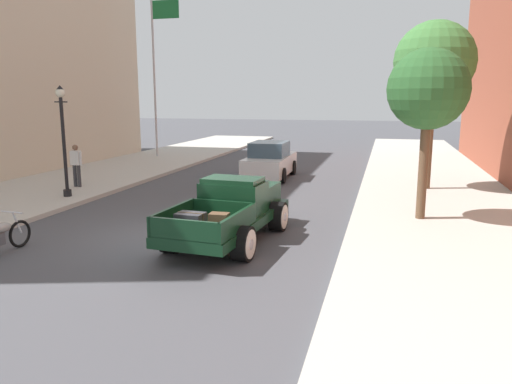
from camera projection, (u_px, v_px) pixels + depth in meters
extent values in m
plane|color=#47474C|center=(168.00, 237.00, 12.81)|extent=(140.00, 140.00, 0.00)
cube|color=#B7B2A8|center=(466.00, 257.00, 10.97)|extent=(5.50, 64.00, 0.15)
cube|color=black|center=(229.00, 220.00, 12.40)|extent=(2.14, 5.02, 0.24)
cube|color=black|center=(234.00, 197.00, 12.63)|extent=(1.64, 1.22, 0.80)
cube|color=black|center=(233.00, 180.00, 12.49)|extent=(1.50, 1.04, 0.12)
cube|color=#3D4C5B|center=(242.00, 187.00, 13.12)|extent=(1.33, 0.14, 0.44)
cube|color=black|center=(251.00, 194.00, 13.86)|extent=(1.43, 1.60, 0.52)
cube|color=silver|center=(260.00, 189.00, 14.60)|extent=(0.69, 0.15, 0.47)
cube|color=black|center=(205.00, 228.00, 11.08)|extent=(1.85, 2.23, 0.04)
cube|color=black|center=(173.00, 216.00, 11.30)|extent=(0.24, 2.10, 0.44)
cube|color=black|center=(238.00, 222.00, 10.77)|extent=(0.24, 2.10, 0.44)
cube|color=black|center=(184.00, 230.00, 10.10)|extent=(1.62, 0.21, 0.44)
cube|color=black|center=(223.00, 209.00, 11.97)|extent=(1.62, 0.21, 0.44)
cylinder|color=black|center=(218.00, 211.00, 13.97)|extent=(0.42, 0.83, 0.80)
cylinder|color=silver|center=(212.00, 211.00, 14.03)|extent=(0.06, 0.65, 0.66)
cylinder|color=silver|center=(212.00, 211.00, 14.03)|extent=(0.04, 0.24, 0.24)
cylinder|color=black|center=(278.00, 216.00, 13.38)|extent=(0.42, 0.83, 0.80)
cylinder|color=silver|center=(285.00, 217.00, 13.32)|extent=(0.06, 0.65, 0.66)
cylinder|color=silver|center=(285.00, 217.00, 13.32)|extent=(0.04, 0.24, 0.24)
cylinder|color=black|center=(171.00, 236.00, 11.47)|extent=(0.42, 0.83, 0.80)
cylinder|color=silver|center=(164.00, 235.00, 11.53)|extent=(0.06, 0.65, 0.66)
cylinder|color=silver|center=(164.00, 235.00, 11.53)|extent=(0.04, 0.24, 0.24)
cylinder|color=black|center=(243.00, 243.00, 10.89)|extent=(0.42, 0.83, 0.80)
cylinder|color=silver|center=(251.00, 244.00, 10.82)|extent=(0.06, 0.65, 0.66)
cylinder|color=silver|center=(251.00, 244.00, 10.82)|extent=(0.04, 0.24, 0.24)
cube|color=#2D2D33|center=(191.00, 222.00, 10.77)|extent=(0.63, 0.49, 0.40)
cube|color=#3D2D1E|center=(191.00, 222.00, 10.77)|extent=(0.62, 0.10, 0.42)
cube|color=brown|center=(219.00, 219.00, 11.25)|extent=(0.45, 0.34, 0.28)
torus|color=black|center=(20.00, 234.00, 11.90)|extent=(0.11, 0.67, 0.67)
ellipsoid|color=gray|center=(1.00, 228.00, 11.36)|extent=(0.29, 0.54, 0.24)
cylinder|color=silver|center=(17.00, 222.00, 11.79)|extent=(0.07, 0.26, 0.58)
cylinder|color=silver|center=(12.00, 212.00, 11.62)|extent=(0.62, 0.08, 0.04)
cube|color=silver|center=(270.00, 165.00, 22.23)|extent=(1.78, 4.32, 0.80)
cube|color=#384C5B|center=(269.00, 149.00, 21.95)|extent=(1.55, 2.02, 0.64)
cylinder|color=black|center=(259.00, 166.00, 23.71)|extent=(0.23, 0.66, 0.66)
cylinder|color=black|center=(293.00, 167.00, 23.32)|extent=(0.23, 0.66, 0.66)
cylinder|color=black|center=(245.00, 174.00, 21.25)|extent=(0.23, 0.66, 0.66)
cylinder|color=black|center=(283.00, 176.00, 20.86)|extent=(0.23, 0.66, 0.66)
cylinder|color=#333338|center=(75.00, 176.00, 19.21)|extent=(0.14, 0.14, 0.86)
cylinder|color=#333338|center=(79.00, 176.00, 19.16)|extent=(0.14, 0.14, 0.86)
cube|color=silver|center=(76.00, 158.00, 19.05)|extent=(0.36, 0.22, 0.56)
cylinder|color=silver|center=(71.00, 158.00, 19.11)|extent=(0.09, 0.09, 0.54)
cylinder|color=silver|center=(81.00, 159.00, 19.00)|extent=(0.09, 0.09, 0.54)
sphere|color=brown|center=(75.00, 148.00, 18.98)|extent=(0.22, 0.22, 0.22)
cylinder|color=black|center=(68.00, 193.00, 17.38)|extent=(0.28, 0.28, 0.24)
cylinder|color=black|center=(64.00, 144.00, 17.06)|extent=(0.12, 0.12, 3.20)
cylinder|color=black|center=(61.00, 102.00, 16.79)|extent=(0.50, 0.04, 0.04)
sphere|color=silver|center=(60.00, 93.00, 16.73)|extent=(0.32, 0.32, 0.32)
cone|color=black|center=(60.00, 87.00, 16.69)|extent=(0.24, 0.24, 0.14)
cylinder|color=#B2B2B7|center=(154.00, 79.00, 28.68)|extent=(0.12, 0.12, 9.00)
cube|color=#196633|center=(166.00, 9.00, 27.74)|extent=(1.60, 0.03, 1.00)
cylinder|color=brown|center=(423.00, 170.00, 13.96)|extent=(0.26, 0.26, 2.82)
sphere|color=#285628|center=(428.00, 89.00, 13.53)|extent=(2.24, 2.24, 2.24)
cylinder|color=brown|center=(429.00, 141.00, 18.59)|extent=(0.26, 0.26, 3.64)
sphere|color=#3D7538|center=(435.00, 61.00, 18.04)|extent=(2.95, 2.95, 2.95)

